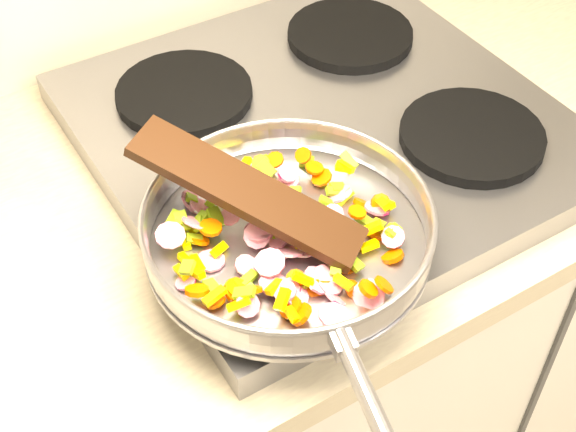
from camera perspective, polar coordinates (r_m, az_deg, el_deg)
cooktop at (r=1.11m, az=2.51°, el=6.12°), size 0.60×0.60×0.04m
grate_fl at (r=0.95m, az=0.14°, el=-0.00°), size 0.19×0.19×0.02m
grate_fr at (r=1.08m, az=12.95°, el=5.57°), size 0.19×0.19×0.02m
grate_bl at (r=1.13m, az=-7.39°, el=8.65°), size 0.19×0.19×0.02m
grate_br at (r=1.25m, az=4.44°, el=12.74°), size 0.19×0.19×0.02m
saute_pan at (r=0.88m, az=0.05°, el=-0.84°), size 0.36×0.52×0.05m
vegetable_heap at (r=0.88m, az=-0.30°, el=-1.73°), size 0.28×0.29×0.05m
wooden_spatula at (r=0.87m, az=-2.88°, el=1.67°), size 0.20×0.25×0.09m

